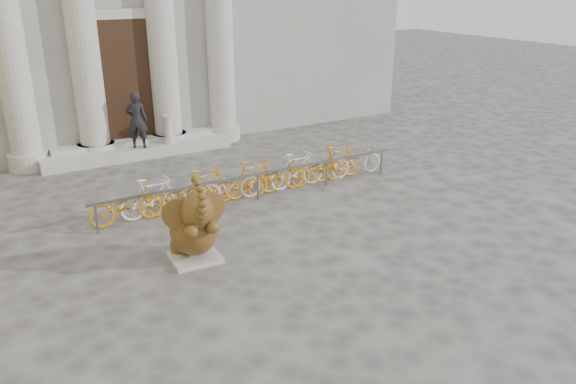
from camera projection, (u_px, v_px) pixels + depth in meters
ground at (284, 284)px, 10.57m from camera, size 80.00×80.00×0.00m
entrance_steps at (138, 150)px, 18.07m from camera, size 6.00×1.20×0.36m
elephant_statue at (194, 229)px, 11.20m from camera, size 1.29×1.45×1.92m
bike_rack at (253, 178)px, 14.59m from camera, size 8.52×0.53×1.00m
pedestrian at (137, 120)px, 17.38m from camera, size 0.77×0.66×1.78m
balustrade_post at (168, 130)px, 18.06m from camera, size 0.37×0.37×0.92m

